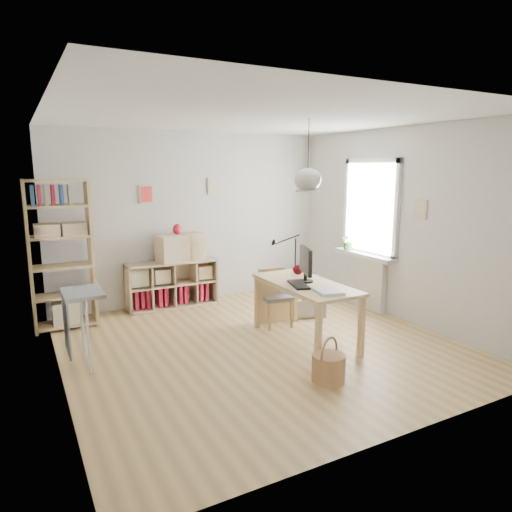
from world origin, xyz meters
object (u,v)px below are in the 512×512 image
cube_shelf (170,287)px  storage_chest (306,302)px  chair (275,293)px  drawer_chest (180,247)px  desk (305,290)px  monitor (306,263)px  tall_bookshelf (60,249)px

cube_shelf → storage_chest: cube_shelf is taller
chair → drawer_chest: 1.76m
desk → monitor: bearing=59.7°
cube_shelf → drawer_chest: bearing=-13.7°
drawer_chest → tall_bookshelf: bearing=177.3°
drawer_chest → chair: bearing=-71.1°
storage_chest → monitor: 1.32m
drawer_chest → cube_shelf: bearing=155.7°
chair → monitor: size_ratio=1.63×
storage_chest → drawer_chest: size_ratio=1.00×
tall_bookshelf → monitor: 3.23m
monitor → drawer_chest: monitor is taller
storage_chest → drawer_chest: (-1.48, 1.29, 0.75)m
storage_chest → drawer_chest: drawer_chest is taller
cube_shelf → storage_chest: 2.12m
chair → monitor: monitor is taller
tall_bookshelf → storage_chest: 3.50m
cube_shelf → drawer_chest: 0.65m
monitor → cube_shelf: bearing=136.9°
cube_shelf → drawer_chest: size_ratio=1.94×
drawer_chest → storage_chest: bearing=-51.8°
desk → drawer_chest: (-0.85, 2.19, 0.27)m
tall_bookshelf → monitor: size_ratio=4.20×
monitor → drawer_chest: bearing=133.6°
desk → tall_bookshelf: 3.27m
desk → cube_shelf: (-1.02, 2.23, -0.36)m
monitor → drawer_chest: size_ratio=0.66×
tall_bookshelf → monitor: bearing=-36.1°
desk → monitor: 0.34m
cube_shelf → tall_bookshelf: 1.77m
storage_chest → drawer_chest: 2.10m
chair → drawer_chest: drawer_chest is taller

